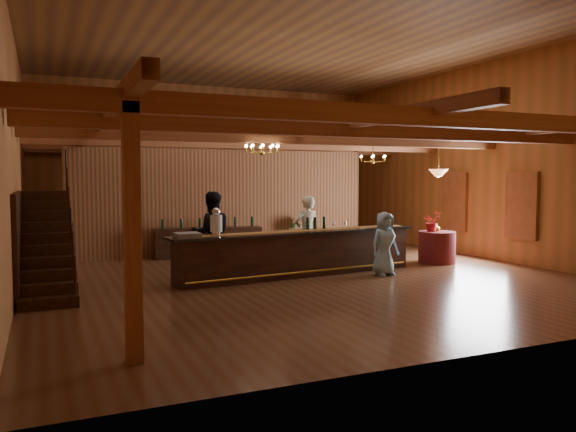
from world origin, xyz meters
name	(u,v)px	position (x,y,z in m)	size (l,w,h in m)	color
floor	(288,270)	(0.00, 0.00, 0.00)	(14.00, 14.00, 0.00)	brown
ceiling	(288,43)	(0.00, 0.00, 5.50)	(14.00, 14.00, 0.00)	brown
wall_back	(210,164)	(0.00, 7.00, 2.75)	(12.00, 0.10, 5.50)	#AD6334
wall_front	(507,142)	(0.00, -7.00, 2.75)	(12.00, 0.10, 5.50)	#AD6334
wall_left	(14,154)	(-6.00, 0.00, 2.75)	(0.10, 14.00, 5.50)	#AD6334
wall_right	(481,161)	(6.00, 0.00, 2.75)	(0.10, 14.00, 5.50)	#AD6334
beam_grid	(280,139)	(0.00, 0.51, 3.24)	(11.90, 13.90, 0.39)	#9F5D35
support_posts	(297,206)	(0.00, -0.50, 1.60)	(9.20, 10.20, 3.20)	#9F5D35
partition_wall	(226,202)	(-0.50, 3.50, 1.55)	(9.00, 0.18, 3.10)	brown
window_right_front	(522,206)	(5.95, -1.60, 1.55)	(0.12, 1.05, 1.75)	white
window_right_back	(455,202)	(5.95, 1.00, 1.55)	(0.12, 1.05, 1.75)	white
staircase	(47,244)	(-5.45, -0.74, 1.00)	(1.00, 2.80, 2.00)	#3C1F12
backroom_boxes	(214,230)	(-0.29, 5.50, 0.53)	(4.10, 0.60, 1.10)	#3C1F12
tasting_bar	(299,253)	(-0.06, -0.76, 0.53)	(6.29, 1.44, 1.05)	#3C1F12
beverage_dispenser	(216,222)	(-2.10, -0.93, 1.33)	(0.26, 0.26, 0.60)	silver
glass_rack_tray	(187,235)	(-2.77, -1.10, 1.09)	(0.50, 0.50, 0.10)	gray
raffle_drum	(384,220)	(2.39, -0.55, 1.22)	(0.34, 0.24, 0.30)	#99612B
bar_bottle_0	(308,224)	(0.23, -0.61, 1.19)	(0.07, 0.07, 0.30)	black
bar_bottle_1	(315,223)	(0.43, -0.59, 1.19)	(0.07, 0.07, 0.30)	black
bar_bottle_2	(324,223)	(0.69, -0.56, 1.19)	(0.07, 0.07, 0.30)	black
backbar_shelf	(209,243)	(-1.18, 2.96, 0.42)	(3.02, 0.47, 0.85)	#3C1F12
round_table	(437,247)	(4.12, -0.49, 0.42)	(0.97, 0.97, 0.84)	#45140C
chandelier_left	(262,149)	(-0.84, -0.41, 2.94)	(0.80, 0.80, 0.41)	gold
chandelier_right	(373,158)	(3.24, 1.33, 2.82)	(0.80, 0.80, 0.53)	gold
pendant_lamp	(438,173)	(4.12, -0.49, 2.40)	(0.52, 0.52, 0.90)	gold
bartender	(307,232)	(0.52, 0.04, 0.91)	(0.67, 0.44, 1.82)	white
staff_second	(211,234)	(-1.93, 0.06, 0.98)	(0.95, 0.74, 1.95)	black
guest	(384,244)	(1.79, -1.52, 0.74)	(0.73, 0.47, 1.48)	#89BFDB
floor_plant	(293,233)	(1.54, 3.16, 0.57)	(0.63, 0.51, 1.14)	#285920
table_flowers	(432,221)	(4.00, -0.42, 1.11)	(0.48, 0.42, 0.54)	#A51316
table_vase	(437,226)	(4.19, -0.38, 0.98)	(0.14, 0.14, 0.29)	gold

